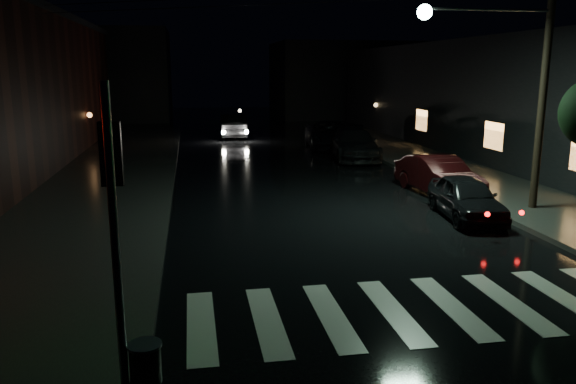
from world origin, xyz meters
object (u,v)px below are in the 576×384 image
parked_car_a (466,198)px  parked_car_c (354,144)px  parked_car_b (438,175)px  parked_car_d (330,135)px  oncoming_car (233,126)px

parked_car_a → parked_car_c: 11.94m
parked_car_a → parked_car_b: size_ratio=0.89×
parked_car_c → parked_car_a: bearing=-82.6°
parked_car_d → oncoming_car: parked_car_d is taller
oncoming_car → parked_car_b: bearing=109.6°
parked_car_a → oncoming_car: bearing=110.3°
parked_car_c → parked_car_d: (-0.23, 4.10, 0.01)m
parked_car_b → parked_car_a: bearing=-106.1°
parked_car_a → parked_car_c: parked_car_c is taller
parked_car_c → oncoming_car: 11.73m
parked_car_d → parked_car_c: bearing=-79.8°
parked_car_a → oncoming_car: oncoming_car is taller
parked_car_a → parked_car_b: (0.61, 3.33, 0.06)m
parked_car_b → oncoming_car: 19.97m
parked_car_d → parked_car_b: bearing=-79.0°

